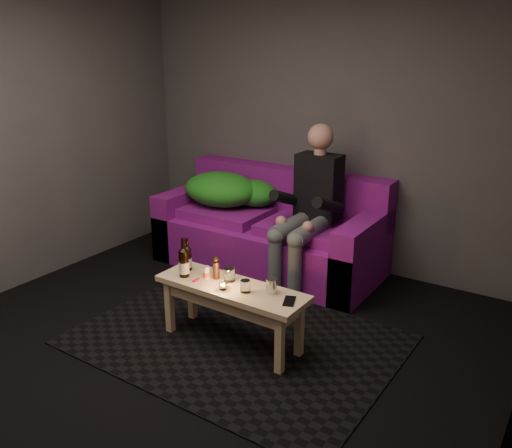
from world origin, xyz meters
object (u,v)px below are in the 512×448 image
Objects in this scene: coffee_table at (231,296)px; steel_cup at (272,286)px; beer_bottle_a at (188,258)px; beer_bottle_b at (184,262)px; person at (309,205)px; sofa at (271,233)px.

steel_cup is (0.30, 0.05, 0.13)m from coffee_table.
beer_bottle_a is 0.84× the size of beer_bottle_b.
person reaches higher than steel_cup.
coffee_table is at bearing -88.41° from person.
sofa reaches higher than steel_cup.
beer_bottle_b is (0.06, -0.11, 0.02)m from beer_bottle_a.
beer_bottle_a is (-0.43, 0.05, 0.17)m from coffee_table.
beer_bottle_a reaches higher than steel_cup.
beer_bottle_b is at bearing -170.82° from steel_cup.
person is at bearing -19.62° from sofa.
beer_bottle_a reaches higher than coffee_table.
person is 1.33m from beer_bottle_b.
sofa is 0.65m from person.
person is at bearing 105.87° from steel_cup.
person is 4.80× the size of beer_bottle_b.
beer_bottle_a is at bearing 117.57° from beer_bottle_b.
sofa is at bearing 95.58° from beer_bottle_b.
beer_bottle_a is at bearing -86.41° from sofa.
coffee_table is 4.57× the size of beer_bottle_a.
sofa reaches higher than beer_bottle_a.
person reaches higher than beer_bottle_b.
beer_bottle_b reaches higher than beer_bottle_a.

